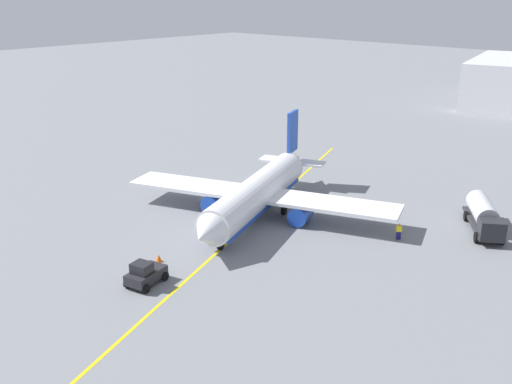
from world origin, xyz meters
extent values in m
plane|color=slate|center=(0.00, 0.00, 0.00)|extent=(400.00, 400.00, 0.00)
cylinder|color=white|center=(0.00, 0.00, 2.86)|extent=(21.90, 11.07, 3.72)
cube|color=#1E47B7|center=(0.00, 0.00, 1.84)|extent=(20.53, 10.02, 1.04)
cone|color=white|center=(11.46, 4.21, 2.86)|extent=(4.09, 4.40, 3.57)
cone|color=white|center=(-12.03, -4.42, 3.23)|extent=(5.10, 4.44, 3.16)
cube|color=#1E47B7|center=(-11.46, -4.21, 7.12)|extent=(3.13, 1.44, 5.20)
cube|color=white|center=(-11.46, -4.21, 3.26)|extent=(5.15, 8.71, 0.24)
cube|color=white|center=(-0.94, -0.34, 2.39)|extent=(15.31, 31.06, 0.36)
cylinder|color=#1E47B7|center=(-1.98, 4.81, 1.14)|extent=(3.73, 3.07, 2.10)
cylinder|color=#1E47B7|center=(1.61, -4.95, 1.14)|extent=(3.73, 3.07, 2.10)
cylinder|color=#4C4C51|center=(8.59, 3.16, 1.15)|extent=(0.24, 0.24, 1.19)
cylinder|color=black|center=(8.59, 3.16, 0.55)|extent=(1.17, 0.75, 1.10)
cylinder|color=#4C4C51|center=(-2.77, 1.75, 1.15)|extent=(0.24, 0.24, 1.19)
cylinder|color=black|center=(-2.77, 1.75, 0.55)|extent=(1.17, 0.75, 1.10)
cylinder|color=#4C4C51|center=(-0.98, -3.13, 1.15)|extent=(0.24, 0.24, 1.19)
cylinder|color=black|center=(-0.98, -3.13, 0.55)|extent=(1.17, 0.75, 1.10)
cube|color=#2D2D33|center=(-13.69, 19.99, 0.70)|extent=(8.98, 7.11, 0.30)
cube|color=#232328|center=(-10.23, 22.29, 1.65)|extent=(2.99, 3.11, 2.00)
cube|color=black|center=(-9.48, 22.78, 2.05)|extent=(1.24, 1.76, 0.90)
cylinder|color=silver|center=(-14.19, 19.66, 2.00)|extent=(6.53, 5.40, 2.30)
cylinder|color=black|center=(-11.25, 23.11, 0.55)|extent=(1.11, 0.90, 1.10)
cylinder|color=black|center=(-9.87, 21.02, 0.55)|extent=(1.11, 0.90, 1.10)
cylinder|color=black|center=(-16.23, 19.82, 0.55)|extent=(1.11, 0.90, 1.10)
cylinder|color=black|center=(-14.85, 17.73, 0.55)|extent=(1.11, 0.90, 1.10)
cube|color=#232328|center=(17.96, 3.54, 0.85)|extent=(3.95, 2.75, 0.90)
cube|color=black|center=(18.45, 3.66, 1.75)|extent=(1.72, 1.87, 0.90)
cylinder|color=black|center=(16.92, 2.28, 0.40)|extent=(0.85, 0.47, 0.80)
cylinder|color=black|center=(16.47, 4.23, 0.40)|extent=(0.85, 0.47, 0.80)
cylinder|color=black|center=(19.45, 2.86, 0.40)|extent=(0.85, 0.47, 0.80)
cylinder|color=black|center=(19.01, 4.81, 0.40)|extent=(0.85, 0.47, 0.80)
cube|color=navy|center=(-5.38, 14.80, 0.42)|extent=(0.53, 0.54, 0.85)
cube|color=yellow|center=(-5.38, 14.80, 1.15)|extent=(0.61, 0.63, 0.60)
sphere|color=tan|center=(-5.38, 14.80, 1.59)|extent=(0.24, 0.24, 0.24)
cone|color=#F2590F|center=(14.45, 0.84, 0.35)|extent=(0.63, 0.63, 0.70)
cube|color=#4C515B|center=(-84.61, -11.95, 3.48)|extent=(21.09, 4.94, 6.57)
cube|color=yellow|center=(0.00, 0.00, 0.01)|extent=(60.81, 22.59, 0.01)
camera|label=1|loc=(45.31, 41.39, 24.39)|focal=41.41mm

